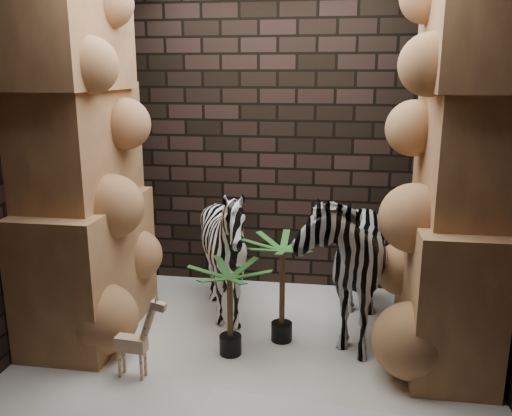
% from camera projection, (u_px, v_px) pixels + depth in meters
% --- Properties ---
extents(floor, '(3.50, 3.50, 0.00)m').
position_uv_depth(floor, '(257.00, 340.00, 4.33)').
color(floor, white).
rests_on(floor, ground).
extents(wall_back, '(3.50, 0.00, 3.50)m').
position_uv_depth(wall_back, '(277.00, 137.00, 5.16)').
color(wall_back, black).
rests_on(wall_back, ground).
extents(wall_front, '(3.50, 0.00, 3.50)m').
position_uv_depth(wall_front, '(221.00, 193.00, 2.77)').
color(wall_front, black).
rests_on(wall_front, ground).
extents(wall_left, '(0.00, 3.00, 3.00)m').
position_uv_depth(wall_left, '(38.00, 151.00, 4.23)').
color(wall_left, black).
rests_on(wall_left, ground).
extents(wall_right, '(0.00, 3.00, 3.00)m').
position_uv_depth(wall_right, '(507.00, 162.00, 3.70)').
color(wall_right, black).
rests_on(wall_right, ground).
extents(rock_pillar_left, '(0.68, 1.30, 3.00)m').
position_uv_depth(rock_pillar_left, '(80.00, 152.00, 4.17)').
color(rock_pillar_left, tan).
rests_on(rock_pillar_left, floor).
extents(rock_pillar_right, '(0.58, 1.25, 3.00)m').
position_uv_depth(rock_pillar_right, '(457.00, 161.00, 3.75)').
color(rock_pillar_right, tan).
rests_on(rock_pillar_right, floor).
extents(zebra_right, '(0.74, 1.30, 1.51)m').
position_uv_depth(zebra_right, '(344.00, 244.00, 4.33)').
color(zebra_right, white).
rests_on(zebra_right, floor).
extents(zebra_left, '(1.41, 1.54, 1.13)m').
position_uv_depth(zebra_left, '(226.00, 258.00, 4.58)').
color(zebra_left, white).
rests_on(zebra_left, floor).
extents(giraffe_toy, '(0.34, 0.14, 0.65)m').
position_uv_depth(giraffe_toy, '(131.00, 335.00, 3.74)').
color(giraffe_toy, '#D7B38A').
rests_on(giraffe_toy, floor).
extents(palm_front, '(0.36, 0.36, 0.87)m').
position_uv_depth(palm_front, '(282.00, 290.00, 4.23)').
color(palm_front, '#1B4E19').
rests_on(palm_front, floor).
extents(palm_back, '(0.36, 0.36, 0.72)m').
position_uv_depth(palm_back, '(230.00, 310.00, 4.04)').
color(palm_back, '#1B4E19').
rests_on(palm_back, floor).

